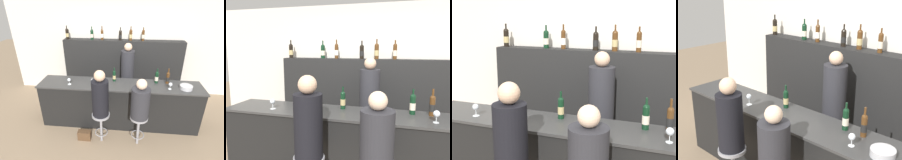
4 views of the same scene
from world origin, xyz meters
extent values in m
cube|color=beige|center=(0.00, 1.84, 1.30)|extent=(6.40, 0.05, 2.60)
cube|color=black|center=(0.00, 0.28, 0.48)|extent=(3.33, 0.56, 0.96)
cube|color=#333333|center=(0.00, 0.28, 0.97)|extent=(3.37, 0.60, 0.03)
cube|color=black|center=(0.00, 1.62, 0.80)|extent=(3.17, 0.28, 1.59)
cylinder|color=black|center=(-0.12, 0.42, 1.09)|extent=(0.06, 0.06, 0.20)
cylinder|color=tan|center=(-0.12, 0.42, 1.08)|extent=(0.07, 0.07, 0.08)
sphere|color=black|center=(-0.12, 0.42, 1.19)|extent=(0.06, 0.06, 0.06)
cylinder|color=black|center=(-0.12, 0.42, 1.25)|extent=(0.02, 0.02, 0.08)
cylinder|color=black|center=(0.76, 0.42, 1.10)|extent=(0.07, 0.07, 0.22)
cylinder|color=beige|center=(0.76, 0.42, 1.08)|extent=(0.07, 0.07, 0.09)
sphere|color=black|center=(0.76, 0.42, 1.20)|extent=(0.07, 0.07, 0.07)
cylinder|color=black|center=(0.76, 0.42, 1.26)|extent=(0.02, 0.02, 0.08)
cylinder|color=#4C2D14|center=(0.98, 0.42, 1.09)|extent=(0.07, 0.07, 0.22)
cylinder|color=black|center=(0.98, 0.42, 1.08)|extent=(0.07, 0.07, 0.09)
sphere|color=#4C2D14|center=(0.98, 0.42, 1.20)|extent=(0.07, 0.07, 0.07)
cylinder|color=#4C2D14|center=(0.98, 0.42, 1.27)|extent=(0.02, 0.02, 0.10)
cylinder|color=black|center=(-1.49, 1.62, 1.71)|extent=(0.08, 0.08, 0.23)
cylinder|color=tan|center=(-1.49, 1.62, 1.70)|extent=(0.08, 0.08, 0.09)
sphere|color=black|center=(-1.49, 1.62, 1.83)|extent=(0.08, 0.08, 0.08)
cylinder|color=black|center=(-1.49, 1.62, 1.89)|extent=(0.02, 0.02, 0.10)
cylinder|color=black|center=(-0.82, 1.62, 1.70)|extent=(0.08, 0.08, 0.22)
cylinder|color=beige|center=(-0.82, 1.62, 1.69)|extent=(0.08, 0.08, 0.09)
sphere|color=black|center=(-0.82, 1.62, 1.81)|extent=(0.08, 0.08, 0.08)
cylinder|color=black|center=(-0.82, 1.62, 1.88)|extent=(0.02, 0.02, 0.10)
cylinder|color=#4C2D14|center=(-0.55, 1.62, 1.71)|extent=(0.07, 0.07, 0.24)
cylinder|color=white|center=(-0.55, 1.62, 1.70)|extent=(0.07, 0.07, 0.10)
sphere|color=#4C2D14|center=(-0.55, 1.62, 1.83)|extent=(0.07, 0.07, 0.07)
cylinder|color=#4C2D14|center=(-0.55, 1.62, 1.89)|extent=(0.02, 0.02, 0.10)
cylinder|color=black|center=(-0.08, 1.62, 1.70)|extent=(0.08, 0.08, 0.22)
cylinder|color=black|center=(-0.08, 1.62, 1.69)|extent=(0.08, 0.08, 0.09)
sphere|color=black|center=(-0.08, 1.62, 1.81)|extent=(0.08, 0.08, 0.08)
cylinder|color=black|center=(-0.08, 1.62, 1.87)|extent=(0.02, 0.02, 0.09)
cylinder|color=#4C2D14|center=(0.19, 1.62, 1.71)|extent=(0.08, 0.08, 0.24)
cylinder|color=tan|center=(0.19, 1.62, 1.70)|extent=(0.08, 0.08, 0.10)
sphere|color=#4C2D14|center=(0.19, 1.62, 1.83)|extent=(0.08, 0.08, 0.08)
cylinder|color=#4C2D14|center=(0.19, 1.62, 1.89)|extent=(0.02, 0.02, 0.10)
cylinder|color=#4C2D14|center=(0.51, 1.62, 1.71)|extent=(0.07, 0.07, 0.24)
cylinder|color=beige|center=(0.51, 1.62, 1.70)|extent=(0.07, 0.07, 0.10)
sphere|color=#4C2D14|center=(0.51, 1.62, 1.83)|extent=(0.07, 0.07, 0.07)
cylinder|color=#4C2D14|center=(0.51, 1.62, 1.88)|extent=(0.02, 0.02, 0.08)
cylinder|color=silver|center=(-1.03, 0.17, 0.99)|extent=(0.07, 0.07, 0.00)
cylinder|color=silver|center=(-1.03, 0.17, 1.02)|extent=(0.01, 0.01, 0.07)
sphere|color=silver|center=(-1.03, 0.17, 1.09)|extent=(0.07, 0.07, 0.07)
cylinder|color=silver|center=(-0.54, 0.17, 0.99)|extent=(0.07, 0.07, 0.00)
cylinder|color=silver|center=(-0.54, 0.17, 1.03)|extent=(0.01, 0.01, 0.08)
sphere|color=silver|center=(-0.54, 0.17, 1.10)|extent=(0.07, 0.07, 0.07)
cylinder|color=silver|center=(0.99, 0.17, 0.99)|extent=(0.06, 0.06, 0.00)
cylinder|color=silver|center=(0.99, 0.17, 1.02)|extent=(0.01, 0.01, 0.07)
sphere|color=silver|center=(0.99, 0.17, 1.09)|extent=(0.07, 0.07, 0.07)
cylinder|color=gray|center=(-0.31, -0.32, 0.63)|extent=(0.34, 0.34, 0.04)
cylinder|color=black|center=(-0.31, -0.32, 0.99)|extent=(0.30, 0.30, 0.68)
sphere|color=#D8AD8C|center=(-0.31, -0.32, 1.43)|extent=(0.19, 0.19, 0.19)
cylinder|color=#28282D|center=(0.40, -0.32, 0.94)|extent=(0.33, 0.33, 0.57)
sphere|color=beige|center=(0.40, -0.32, 1.31)|extent=(0.18, 0.18, 0.18)
cylinder|color=#28282D|center=(0.14, 1.12, 0.73)|extent=(0.32, 0.32, 1.45)
sphere|color=#D8AD8C|center=(0.14, 1.12, 1.55)|extent=(0.19, 0.19, 0.19)
camera|label=1|loc=(0.17, -2.93, 2.64)|focal=28.00mm
camera|label=2|loc=(0.57, -2.32, 1.81)|focal=35.00mm
camera|label=3|loc=(1.04, -2.54, 2.10)|focal=50.00mm
camera|label=4|loc=(2.36, -2.25, 2.60)|focal=50.00mm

